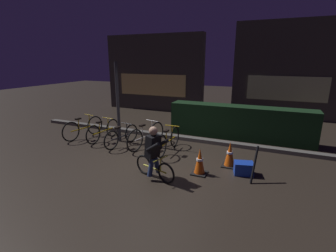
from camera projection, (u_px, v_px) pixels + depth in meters
ground_plane at (152, 163)px, 6.49m from camera, size 40.00×40.00×0.00m
sidewalk_curb at (181, 138)px, 8.43m from camera, size 12.00×0.24×0.12m
hedge_row at (239, 122)px, 8.40m from camera, size 4.80×0.70×1.15m
storefront_left at (154, 73)px, 12.93m from camera, size 5.37×0.54×3.93m
storefront_right at (288, 71)px, 11.04m from camera, size 4.81×0.54×4.37m
street_post at (118, 103)px, 7.91m from camera, size 0.10×0.10×2.61m
parked_bike_leftmost at (83, 128)px, 8.54m from camera, size 0.46×1.67×0.78m
parked_bike_left_mid at (103, 131)px, 8.27m from camera, size 0.46×1.58×0.73m
parked_bike_center_left at (122, 136)px, 7.74m from camera, size 0.46×1.48×0.69m
parked_bike_center_right at (146, 136)px, 7.61m from camera, size 0.49×1.72×0.81m
parked_bike_right_mid at (169, 141)px, 7.22m from camera, size 0.46×1.63×0.75m
traffic_cone_near at (200, 162)px, 5.82m from camera, size 0.36×0.36×0.65m
traffic_cone_far at (230, 155)px, 6.23m from camera, size 0.36×0.36×0.66m
blue_crate at (244, 168)px, 5.84m from camera, size 0.50×0.42×0.30m
cyclist at (154, 152)px, 5.54m from camera, size 1.15×0.63×1.25m
closed_umbrella at (254, 164)px, 5.46m from camera, size 0.12×0.40×0.79m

